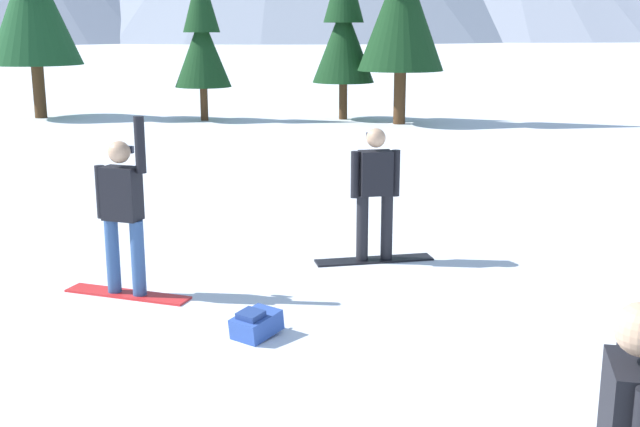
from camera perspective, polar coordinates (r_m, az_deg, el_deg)
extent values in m
cylinder|color=black|center=(4.10, 21.07, -12.35)|extent=(0.11, 0.11, 0.58)
cube|color=red|center=(9.08, -13.72, -5.68)|extent=(1.48, 0.71, 0.02)
cylinder|color=#335184|center=(9.03, -14.73, -2.95)|extent=(0.15, 0.15, 0.84)
cylinder|color=#335184|center=(8.86, -13.00, -3.16)|extent=(0.15, 0.15, 0.84)
cube|color=black|center=(8.78, -14.13, 1.41)|extent=(0.45, 0.35, 0.58)
cylinder|color=black|center=(8.92, -15.53, 1.52)|extent=(0.11, 0.11, 0.58)
cylinder|color=black|center=(8.55, -12.87, 4.85)|extent=(0.11, 0.11, 0.60)
sphere|color=tan|center=(8.70, -14.30, 4.32)|extent=(0.24, 0.24, 0.24)
cube|color=black|center=(8.81, -13.81, 4.52)|extent=(0.17, 0.09, 0.08)
cube|color=black|center=(10.10, 3.92, -3.36)|extent=(1.53, 0.61, 0.02)
cylinder|color=black|center=(9.95, 3.07, -1.04)|extent=(0.15, 0.15, 0.84)
cylinder|color=black|center=(10.03, 4.84, -0.94)|extent=(0.15, 0.15, 0.84)
cube|color=black|center=(9.84, 4.02, 2.94)|extent=(0.44, 0.32, 0.55)
cylinder|color=black|center=(9.77, 2.55, 2.82)|extent=(0.11, 0.11, 0.58)
cylinder|color=black|center=(9.91, 5.47, 2.92)|extent=(0.11, 0.11, 0.58)
sphere|color=tan|center=(9.77, 4.06, 5.47)|extent=(0.24, 0.24, 0.24)
cube|color=black|center=(9.90, 3.85, 5.63)|extent=(0.17, 0.08, 0.08)
cube|color=#2D4C9E|center=(7.68, -4.60, -7.98)|extent=(0.53, 0.56, 0.25)
cube|color=navy|center=(7.58, -5.02, -7.30)|extent=(0.30, 0.30, 0.08)
cylinder|color=black|center=(7.84, -3.45, -7.30)|extent=(0.08, 0.12, 0.02)
cylinder|color=#472D19|center=(27.48, -19.61, 8.30)|extent=(0.39, 0.39, 1.71)
cone|color=#194723|center=(27.41, -20.06, 13.87)|extent=(2.95, 2.95, 3.64)
cylinder|color=#472D19|center=(25.48, -8.36, 7.85)|extent=(0.24, 0.24, 1.06)
cone|color=#143819|center=(25.38, -8.49, 11.58)|extent=(1.76, 1.76, 2.26)
cylinder|color=#472D19|center=(24.41, 5.77, 8.34)|extent=(0.37, 0.37, 1.61)
cone|color=#143819|center=(24.32, 5.91, 14.27)|extent=(2.59, 2.59, 3.43)
cylinder|color=#472D19|center=(25.58, 1.68, 8.13)|extent=(0.27, 0.27, 1.18)
cone|color=#143819|center=(25.47, 1.71, 12.25)|extent=(1.96, 1.96, 2.50)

